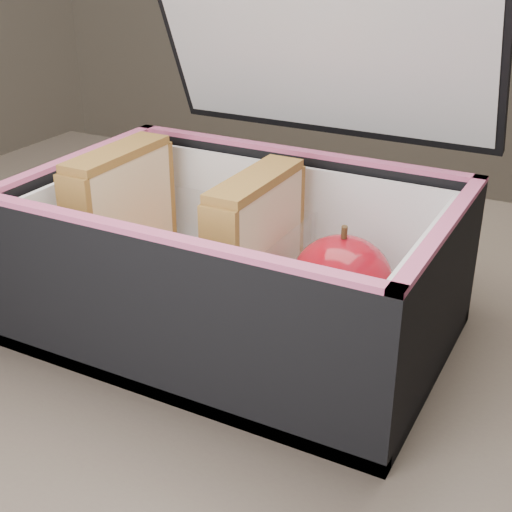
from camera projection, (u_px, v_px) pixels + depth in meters
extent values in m
cube|color=#52483D|center=(328.00, 377.00, 0.54)|extent=(1.20, 0.80, 0.03)
cube|color=#382D26|center=(99.00, 366.00, 1.21)|extent=(0.05, 0.05, 0.72)
cube|color=black|center=(320.00, 33.00, 0.59)|extent=(0.31, 0.08, 0.19)
cube|color=beige|center=(114.00, 219.00, 0.59)|extent=(0.01, 0.10, 0.11)
cube|color=#D56C74|center=(123.00, 225.00, 0.59)|extent=(0.01, 0.10, 0.10)
cube|color=beige|center=(131.00, 222.00, 0.58)|extent=(0.01, 0.10, 0.11)
cube|color=brown|center=(116.00, 154.00, 0.56)|extent=(0.03, 0.11, 0.01)
cube|color=beige|center=(245.00, 249.00, 0.54)|extent=(0.01, 0.10, 0.11)
cube|color=#D56C74|center=(255.00, 257.00, 0.54)|extent=(0.01, 0.10, 0.10)
cube|color=beige|center=(266.00, 254.00, 0.53)|extent=(0.01, 0.10, 0.11)
cube|color=brown|center=(255.00, 180.00, 0.51)|extent=(0.03, 0.10, 0.01)
cylinder|color=#D03D00|center=(165.00, 293.00, 0.58)|extent=(0.03, 0.09, 0.01)
cylinder|color=#D03D00|center=(197.00, 279.00, 0.57)|extent=(0.03, 0.09, 0.01)
cylinder|color=#D03D00|center=(207.00, 262.00, 0.58)|extent=(0.03, 0.09, 0.01)
cylinder|color=#D03D00|center=(179.00, 293.00, 0.58)|extent=(0.02, 0.09, 0.01)
cylinder|color=#D03D00|center=(175.00, 282.00, 0.57)|extent=(0.03, 0.09, 0.01)
cylinder|color=#D03D00|center=(179.00, 267.00, 0.57)|extent=(0.03, 0.09, 0.01)
cylinder|color=#D03D00|center=(200.00, 279.00, 0.60)|extent=(0.01, 0.09, 0.01)
cylinder|color=#D03D00|center=(179.00, 266.00, 0.59)|extent=(0.02, 0.09, 0.01)
cylinder|color=#D03D00|center=(186.00, 274.00, 0.56)|extent=(0.02, 0.09, 0.01)
cube|color=white|center=(344.00, 330.00, 0.53)|extent=(0.09, 0.09, 0.01)
ellipsoid|color=maroon|center=(341.00, 282.00, 0.52)|extent=(0.10, 0.10, 0.07)
cylinder|color=#412D17|center=(344.00, 233.00, 0.50)|extent=(0.01, 0.01, 0.01)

